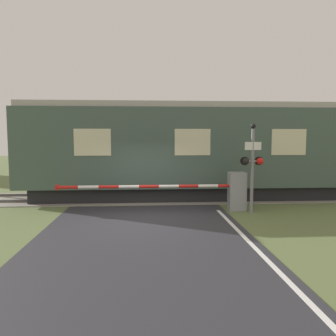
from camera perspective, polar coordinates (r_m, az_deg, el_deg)
ground_plane at (r=10.75m, az=-4.05°, el=-8.81°), size 80.00×80.00×0.00m
track_bed at (r=14.36m, az=-3.97°, el=-5.16°), size 36.00×3.20×0.13m
train at (r=14.24m, az=3.50°, el=3.07°), size 14.04×2.83×4.06m
crossing_barrier at (r=11.95m, az=9.35°, el=-3.88°), size 6.74×0.44×1.39m
signal_post at (r=11.73m, az=14.49°, el=0.98°), size 0.81×0.26×3.11m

